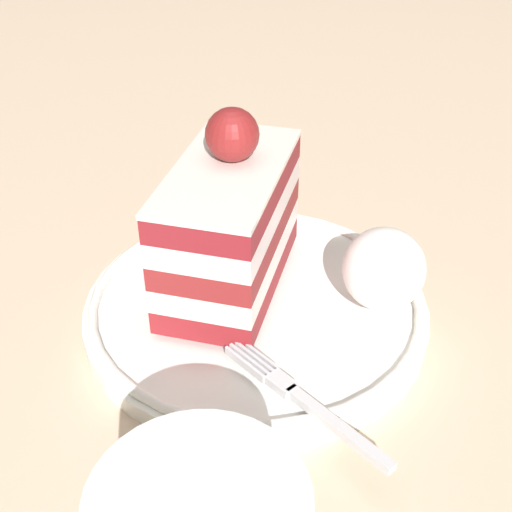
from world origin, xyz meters
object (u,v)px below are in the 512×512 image
cake_slice (229,223)px  fork (300,398)px  dessert_plate (256,306)px  whipped_cream_dollop (384,269)px

cake_slice → fork: size_ratio=1.21×
dessert_plate → cake_slice: 0.06m
cake_slice → fork: cake_slice is taller
dessert_plate → fork: 0.09m
fork → dessert_plate: bearing=133.1°
whipped_cream_dollop → fork: bearing=-94.9°
cake_slice → fork: (0.08, -0.07, -0.04)m
cake_slice → fork: bearing=-41.0°
cake_slice → whipped_cream_dollop: cake_slice is taller
dessert_plate → whipped_cream_dollop: size_ratio=4.21×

